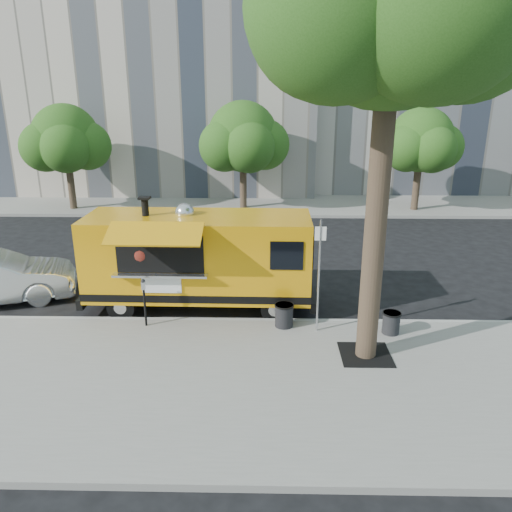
{
  "coord_description": "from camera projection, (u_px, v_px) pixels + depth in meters",
  "views": [
    {
      "loc": [
        0.19,
        -13.39,
        6.2
      ],
      "look_at": [
        -0.07,
        0.0,
        1.68
      ],
      "focal_mm": 35.0,
      "sensor_mm": 36.0,
      "label": 1
    }
  ],
  "objects": [
    {
      "name": "far_tree_a",
      "position": [
        66.0,
        138.0,
        25.31
      ],
      "size": [
        3.42,
        3.42,
        5.36
      ],
      "color": "#33261C",
      "rests_on": "far_sidewalk"
    },
    {
      "name": "parking_meter",
      "position": [
        144.0,
        297.0,
        13.14
      ],
      "size": [
        0.11,
        0.11,
        1.33
      ],
      "color": "black",
      "rests_on": "sidewalk"
    },
    {
      "name": "building_mid",
      "position": [
        445.0,
        28.0,
        33.04
      ],
      "size": [
        20.0,
        14.0,
        20.0
      ],
      "primitive_type": "cube",
      "color": "#A29B97",
      "rests_on": "ground"
    },
    {
      "name": "far_sidewalk",
      "position": [
        262.0,
        205.0,
        27.44
      ],
      "size": [
        60.0,
        5.0,
        0.15
      ],
      "primitive_type": "cube",
      "color": "gray",
      "rests_on": "ground"
    },
    {
      "name": "food_truck",
      "position": [
        198.0,
        258.0,
        14.37
      ],
      "size": [
        6.73,
        3.13,
        3.3
      ],
      "rotation": [
        0.0,
        0.0,
        -0.01
      ],
      "color": "orange",
      "rests_on": "ground"
    },
    {
      "name": "far_tree_b",
      "position": [
        243.0,
        137.0,
        25.5
      ],
      "size": [
        3.6,
        3.6,
        5.5
      ],
      "color": "#33261C",
      "rests_on": "far_sidewalk"
    },
    {
      "name": "sidewalk",
      "position": [
        256.0,
        384.0,
        10.86
      ],
      "size": [
        60.0,
        6.0,
        0.15
      ],
      "primitive_type": "cube",
      "color": "gray",
      "rests_on": "ground"
    },
    {
      "name": "sign_post",
      "position": [
        319.0,
        270.0,
        12.59
      ],
      "size": [
        0.28,
        0.06,
        3.0
      ],
      "color": "silver",
      "rests_on": "sidewalk"
    },
    {
      "name": "trash_bin_left",
      "position": [
        284.0,
        315.0,
        13.27
      ],
      "size": [
        0.52,
        0.52,
        0.62
      ],
      "color": "black",
      "rests_on": "sidewalk"
    },
    {
      "name": "curb",
      "position": [
        258.0,
        322.0,
        13.77
      ],
      "size": [
        60.0,
        0.14,
        0.16
      ],
      "primitive_type": "cube",
      "color": "#999993",
      "rests_on": "ground"
    },
    {
      "name": "tree_well",
      "position": [
        365.0,
        354.0,
        11.92
      ],
      "size": [
        1.2,
        1.2,
        0.02
      ],
      "primitive_type": "cube",
      "color": "black",
      "rests_on": "sidewalk"
    },
    {
      "name": "trash_bin_right",
      "position": [
        391.0,
        322.0,
        12.89
      ],
      "size": [
        0.48,
        0.48,
        0.58
      ],
      "color": "black",
      "rests_on": "sidewalk"
    },
    {
      "name": "ground",
      "position": [
        259.0,
        310.0,
        14.68
      ],
      "size": [
        120.0,
        120.0,
        0.0
      ],
      "primitive_type": "plane",
      "color": "black",
      "rests_on": "ground"
    },
    {
      "name": "far_tree_c",
      "position": [
        421.0,
        140.0,
        25.08
      ],
      "size": [
        3.24,
        3.24,
        5.21
      ],
      "color": "#33261C",
      "rests_on": "far_sidewalk"
    }
  ]
}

